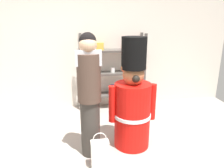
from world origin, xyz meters
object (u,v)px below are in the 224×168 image
(shopping_bag, at_px, (100,154))
(teddy_bear_guard, at_px, (133,104))
(person_shopper, at_px, (89,93))
(merchandise_shelf, at_px, (113,71))

(shopping_bag, bearing_deg, teddy_bear_guard, 40.71)
(teddy_bear_guard, xyz_separation_m, person_shopper, (-0.62, -0.13, 0.23))
(person_shopper, relative_size, shopping_bag, 3.39)
(merchandise_shelf, relative_size, shopping_bag, 3.16)
(teddy_bear_guard, bearing_deg, shopping_bag, -139.29)
(merchandise_shelf, height_order, shopping_bag, merchandise_shelf)
(teddy_bear_guard, distance_m, person_shopper, 0.68)
(merchandise_shelf, relative_size, person_shopper, 0.93)
(teddy_bear_guard, bearing_deg, merchandise_shelf, 91.98)
(merchandise_shelf, bearing_deg, shopping_bag, -103.48)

